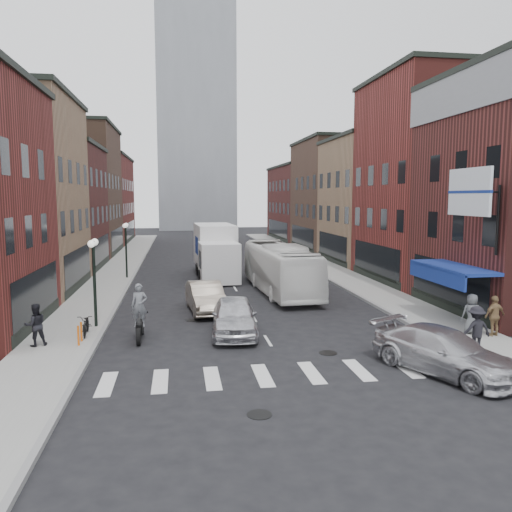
{
  "coord_description": "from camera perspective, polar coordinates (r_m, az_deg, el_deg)",
  "views": [
    {
      "loc": [
        -3.62,
        -19.0,
        5.98
      ],
      "look_at": [
        0.25,
        5.82,
        3.01
      ],
      "focal_mm": 35.0,
      "sensor_mm": 36.0,
      "label": 1
    }
  ],
  "objects": [
    {
      "name": "bldg_left_mid_b",
      "position": [
        44.48,
        -23.78,
        5.11
      ],
      "size": [
        10.3,
        10.2,
        10.3
      ],
      "color": "#4C1E1B",
      "rests_on": "ground"
    },
    {
      "name": "curb_left",
      "position": [
        41.57,
        -13.44,
        -1.71
      ],
      "size": [
        0.2,
        74.0,
        0.16
      ],
      "primitive_type": "cube",
      "color": "gray",
      "rests_on": "ground"
    },
    {
      "name": "ped_right_b",
      "position": [
        23.41,
        25.61,
        -6.18
      ],
      "size": [
        1.09,
        0.7,
        1.73
      ],
      "primitive_type": "imported",
      "rotation": [
        0.0,
        0.0,
        3.34
      ],
      "color": "olive",
      "rests_on": "sidewalk_right"
    },
    {
      "name": "bldg_left_far_a",
      "position": [
        55.19,
        -20.92,
        7.0
      ],
      "size": [
        10.3,
        12.2,
        13.3
      ],
      "color": "brown",
      "rests_on": "ground"
    },
    {
      "name": "bldg_right_far_a",
      "position": [
        57.12,
        10.23,
        6.81
      ],
      "size": [
        10.3,
        12.2,
        12.3
      ],
      "color": "brown",
      "rests_on": "ground"
    },
    {
      "name": "ground",
      "position": [
        20.24,
        1.87,
        -10.44
      ],
      "size": [
        160.0,
        160.0,
        0.0
      ],
      "primitive_type": "plane",
      "color": "black",
      "rests_on": "ground"
    },
    {
      "name": "bike_rack",
      "position": [
        21.39,
        -19.49,
        -8.36
      ],
      "size": [
        0.08,
        0.68,
        0.8
      ],
      "color": "#D8590C",
      "rests_on": "sidewalk_left"
    },
    {
      "name": "bldg_right_mid_b",
      "position": [
        46.86,
        14.63,
        6.13
      ],
      "size": [
        10.3,
        10.2,
        11.3
      ],
      "color": "#A47B5A",
      "rests_on": "ground"
    },
    {
      "name": "motorcycle_rider",
      "position": [
        21.53,
        -13.16,
        -6.46
      ],
      "size": [
        0.66,
        2.37,
        2.42
      ],
      "rotation": [
        0.0,
        0.0,
        0.01
      ],
      "color": "black",
      "rests_on": "ground"
    },
    {
      "name": "bldg_right_mid_a",
      "position": [
        37.91,
        20.77,
        8.08
      ],
      "size": [
        10.3,
        10.2,
        14.3
      ],
      "color": "maroon",
      "rests_on": "ground"
    },
    {
      "name": "awning_blue",
      "position": [
        25.12,
        21.21,
        -1.39
      ],
      "size": [
        1.8,
        5.0,
        0.78
      ],
      "color": "navy",
      "rests_on": "ground"
    },
    {
      "name": "box_truck",
      "position": [
        37.45,
        -4.62,
        0.51
      ],
      "size": [
        3.02,
        9.07,
        3.9
      ],
      "rotation": [
        0.0,
        0.0,
        0.05
      ],
      "color": "white",
      "rests_on": "ground"
    },
    {
      "name": "distant_tower",
      "position": [
        98.91,
        -6.94,
        17.79
      ],
      "size": [
        14.0,
        14.0,
        50.0
      ],
      "primitive_type": "cube",
      "color": "#9399A0",
      "rests_on": "ground"
    },
    {
      "name": "sidewalk_right",
      "position": [
        43.16,
        7.53,
        -1.18
      ],
      "size": [
        3.0,
        74.0,
        0.15
      ],
      "primitive_type": "cube",
      "color": "gray",
      "rests_on": "ground"
    },
    {
      "name": "streetlamp_near",
      "position": [
        23.51,
        -18.04,
        -1.09
      ],
      "size": [
        0.32,
        1.22,
        4.11
      ],
      "color": "black",
      "rests_on": "ground"
    },
    {
      "name": "bldg_left_far_b",
      "position": [
        68.94,
        -18.47,
        6.13
      ],
      "size": [
        10.3,
        16.2,
        11.3
      ],
      "color": "maroon",
      "rests_on": "ground"
    },
    {
      "name": "bldg_right_far_b",
      "position": [
        70.51,
        6.48,
        6.03
      ],
      "size": [
        10.3,
        16.2,
        10.3
      ],
      "color": "#4C1E1B",
      "rests_on": "ground"
    },
    {
      "name": "ped_right_c",
      "position": [
        23.43,
        23.43,
        -6.07
      ],
      "size": [
        0.91,
        0.66,
        1.72
      ],
      "primitive_type": "imported",
      "rotation": [
        0.0,
        0.0,
        3.0
      ],
      "color": "#4F5256",
      "rests_on": "sidewalk_right"
    },
    {
      "name": "crosswalk_stripes",
      "position": [
        17.46,
        3.76,
        -13.3
      ],
      "size": [
        12.0,
        2.2,
        0.01
      ],
      "primitive_type": "cube",
      "color": "silver",
      "rests_on": "ground"
    },
    {
      "name": "billboard_sign",
      "position": [
        23.01,
        23.35,
        6.58
      ],
      "size": [
        1.52,
        3.0,
        3.7
      ],
      "color": "black",
      "rests_on": "ground"
    },
    {
      "name": "transit_bus",
      "position": [
        31.44,
        2.74,
        -1.39
      ],
      "size": [
        3.06,
        11.13,
        3.07
      ],
      "primitive_type": "imported",
      "rotation": [
        0.0,
        0.0,
        0.04
      ],
      "color": "white",
      "rests_on": "ground"
    },
    {
      "name": "ped_right_a",
      "position": [
        20.7,
        23.87,
        -7.66
      ],
      "size": [
        1.16,
        0.6,
        1.77
      ],
      "primitive_type": "imported",
      "rotation": [
        0.0,
        0.0,
        3.17
      ],
      "color": "black",
      "rests_on": "sidewalk_right"
    },
    {
      "name": "parked_bicycle",
      "position": [
        22.61,
        -18.82,
        -7.39
      ],
      "size": [
        0.71,
        1.75,
        0.9
      ],
      "primitive_type": "imported",
      "rotation": [
        0.0,
        0.0,
        0.07
      ],
      "color": "black",
      "rests_on": "sidewalk_left"
    },
    {
      "name": "sedan_left_near",
      "position": [
        21.99,
        -2.51,
        -6.86
      ],
      "size": [
        2.32,
        4.91,
        1.62
      ],
      "primitive_type": "imported",
      "rotation": [
        0.0,
        0.0,
        -0.09
      ],
      "color": "silver",
      "rests_on": "ground"
    },
    {
      "name": "curb_car",
      "position": [
        18.45,
        20.66,
        -10.16
      ],
      "size": [
        4.2,
        5.61,
        1.51
      ],
      "primitive_type": "imported",
      "rotation": [
        0.0,
        0.0,
        0.46
      ],
      "color": "silver",
      "rests_on": "ground"
    },
    {
      "name": "curb_right",
      "position": [
        42.77,
        5.6,
        -1.32
      ],
      "size": [
        0.2,
        74.0,
        0.16
      ],
      "primitive_type": "cube",
      "color": "gray",
      "rests_on": "ground"
    },
    {
      "name": "streetlamp_far",
      "position": [
        37.32,
        -14.66,
        1.81
      ],
      "size": [
        0.32,
        1.22,
        4.11
      ],
      "color": "black",
      "rests_on": "ground"
    },
    {
      "name": "sidewalk_left",
      "position": [
        41.71,
        -15.5,
        -1.64
      ],
      "size": [
        3.0,
        74.0,
        0.15
      ],
      "primitive_type": "cube",
      "color": "gray",
      "rests_on": "ground"
    },
    {
      "name": "ped_left_solo",
      "position": [
        21.56,
        -23.9,
        -7.21
      ],
      "size": [
        0.94,
        0.76,
        1.69
      ],
      "primitive_type": "imported",
      "rotation": [
        0.0,
        0.0,
        3.55
      ],
      "color": "black",
      "rests_on": "sidewalk_left"
    },
    {
      "name": "sedan_left_far",
      "position": [
        26.33,
        -5.76,
        -4.68
      ],
      "size": [
        2.11,
        4.86,
        1.56
      ],
      "primitive_type": "imported",
      "rotation": [
        0.0,
        0.0,
        0.1
      ],
      "color": "#AEA08D",
      "rests_on": "ground"
    }
  ]
}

